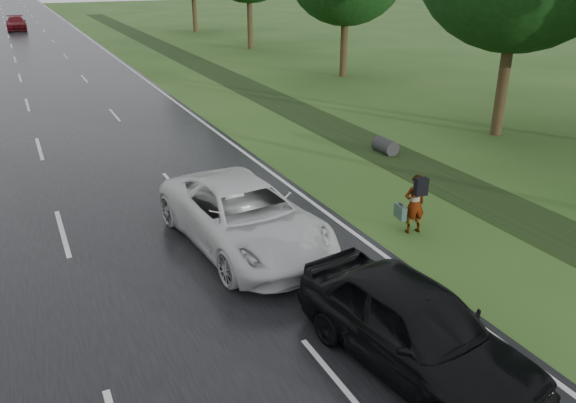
# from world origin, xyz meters

# --- Properties ---
(road) EXTENTS (14.00, 180.00, 0.04)m
(road) POSITION_xyz_m (0.00, 45.00, 0.02)
(road) COLOR black
(road) RESTS_ON ground
(edge_stripe_east) EXTENTS (0.12, 180.00, 0.01)m
(edge_stripe_east) POSITION_xyz_m (6.75, 45.00, 0.04)
(edge_stripe_east) COLOR silver
(edge_stripe_east) RESTS_ON road
(center_line) EXTENTS (0.12, 180.00, 0.01)m
(center_line) POSITION_xyz_m (0.00, 45.00, 0.04)
(center_line) COLOR silver
(center_line) RESTS_ON road
(drainage_ditch) EXTENTS (2.20, 120.00, 0.56)m
(drainage_ditch) POSITION_xyz_m (11.50, 18.71, 0.04)
(drainage_ditch) COLOR black
(drainage_ditch) RESTS_ON ground
(pedestrian) EXTENTS (0.75, 0.72, 1.59)m
(pedestrian) POSITION_xyz_m (8.18, 4.11, 0.82)
(pedestrian) COLOR #A5998C
(pedestrian) RESTS_ON ground
(white_pickup) EXTENTS (3.08, 5.85, 1.57)m
(white_pickup) POSITION_xyz_m (3.99, 5.31, 0.82)
(white_pickup) COLOR silver
(white_pickup) RESTS_ON road
(dark_sedan) EXTENTS (2.53, 4.91, 1.60)m
(dark_sedan) POSITION_xyz_m (4.85, -0.16, 0.84)
(dark_sedan) COLOR black
(dark_sedan) RESTS_ON road
(far_car_red) EXTENTS (2.04, 4.83, 1.39)m
(far_car_red) POSITION_xyz_m (1.00, 61.85, 0.74)
(far_car_red) COLOR maroon
(far_car_red) RESTS_ON road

